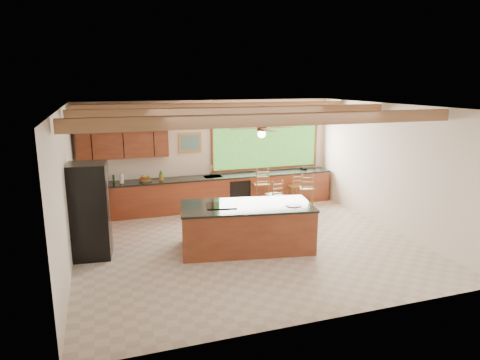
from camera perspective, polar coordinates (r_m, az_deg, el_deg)
name	(u,v)px	position (r m, az deg, el deg)	size (l,w,h in m)	color
ground	(247,244)	(9.50, 1.00, -8.58)	(7.20, 7.20, 0.00)	beige
room_shell	(231,141)	(9.49, -1.23, 5.23)	(7.27, 6.54, 3.02)	silver
counter_run	(187,198)	(11.47, -7.07, -2.44)	(7.12, 3.10, 1.22)	brown
island	(246,227)	(9.14, 0.87, -6.25)	(2.95, 1.76, 0.98)	brown
refrigerator	(90,211)	(9.09, -19.42, -3.89)	(0.83, 0.81, 1.94)	black
bar_stool_a	(261,185)	(11.85, 2.88, -0.66)	(0.47, 0.47, 1.19)	brown
bar_stool_b	(275,196)	(11.14, 4.69, -2.10)	(0.42, 0.42, 1.02)	brown
bar_stool_c	(308,189)	(11.78, 9.05, -1.24)	(0.50, 0.50, 1.07)	brown
bar_stool_d	(295,187)	(12.30, 7.36, -0.90)	(0.36, 0.36, 0.96)	brown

